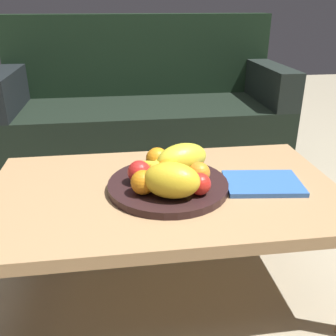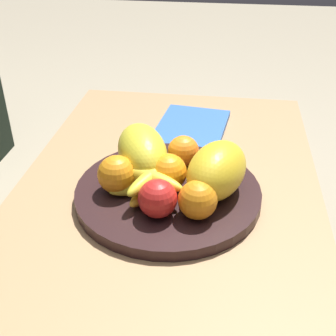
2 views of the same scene
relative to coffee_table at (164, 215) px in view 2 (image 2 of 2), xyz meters
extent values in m
plane|color=tan|center=(0.00, 0.00, -0.37)|extent=(8.00, 8.00, 0.00)
cube|color=tan|center=(0.00, 0.00, 0.02)|extent=(1.16, 0.68, 0.04)
cylinder|color=tan|center=(0.54, -0.30, -0.18)|extent=(0.05, 0.05, 0.37)
cylinder|color=tan|center=(0.54, 0.30, -0.18)|extent=(0.05, 0.05, 0.37)
cylinder|color=#2E1B1B|center=(0.01, -0.01, 0.05)|extent=(0.39, 0.39, 0.03)
ellipsoid|color=yellow|center=(0.07, 0.06, 0.12)|extent=(0.21, 0.17, 0.10)
ellipsoid|color=yellow|center=(0.01, -0.11, 0.12)|extent=(0.20, 0.16, 0.11)
sphere|color=orange|center=(0.11, -0.03, 0.10)|extent=(0.07, 0.07, 0.07)
sphere|color=orange|center=(-0.08, -0.08, 0.10)|extent=(0.08, 0.08, 0.08)
sphere|color=orange|center=(0.01, -0.01, 0.11)|extent=(0.08, 0.08, 0.08)
sphere|color=orange|center=(-0.01, 0.10, 0.11)|extent=(0.08, 0.08, 0.08)
sphere|color=red|center=(-0.08, 0.00, 0.10)|extent=(0.08, 0.08, 0.08)
sphere|color=red|center=(0.09, -0.10, 0.10)|extent=(0.07, 0.07, 0.07)
ellipsoid|color=yellow|center=(-0.01, 0.04, 0.08)|extent=(0.10, 0.15, 0.03)
ellipsoid|color=yellow|center=(-0.02, 0.02, 0.08)|extent=(0.15, 0.10, 0.03)
ellipsoid|color=yellow|center=(0.00, 0.03, 0.08)|extent=(0.14, 0.12, 0.03)
ellipsoid|color=yellow|center=(-0.02, 0.02, 0.11)|extent=(0.15, 0.10, 0.03)
ellipsoid|color=yellow|center=(-0.02, 0.02, 0.11)|extent=(0.09, 0.15, 0.03)
cube|color=#3568C0|center=(0.33, -0.03, 0.05)|extent=(0.27, 0.21, 0.02)
camera|label=1|loc=(-0.14, -1.09, 0.61)|focal=40.02mm
camera|label=2|loc=(-0.76, -0.11, 0.60)|focal=47.41mm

